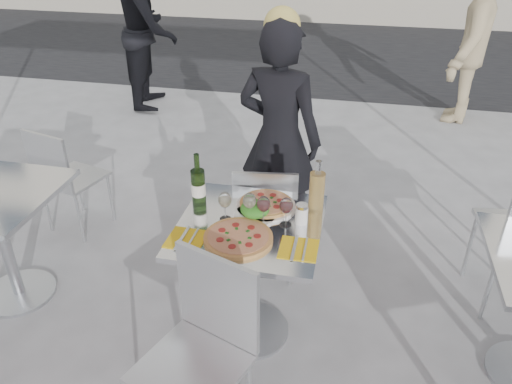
% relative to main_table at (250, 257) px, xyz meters
% --- Properties ---
extents(ground, '(80.00, 80.00, 0.00)m').
position_rel_main_table_xyz_m(ground, '(0.00, 0.00, -0.54)').
color(ground, slate).
extents(street_asphalt, '(24.00, 5.00, 0.00)m').
position_rel_main_table_xyz_m(street_asphalt, '(0.00, 6.50, -0.54)').
color(street_asphalt, black).
rests_on(street_asphalt, ground).
extents(main_table, '(0.72, 0.72, 0.75)m').
position_rel_main_table_xyz_m(main_table, '(0.00, 0.00, 0.00)').
color(main_table, '#B7BABF').
rests_on(main_table, ground).
extents(chair_far, '(0.43, 0.44, 0.83)m').
position_rel_main_table_xyz_m(chair_far, '(-0.01, 0.50, -0.05)').
color(chair_far, silver).
rests_on(chair_far, ground).
extents(chair_near, '(0.54, 0.54, 0.91)m').
position_rel_main_table_xyz_m(chair_near, '(-0.07, -0.60, -0.00)').
color(chair_near, silver).
rests_on(chair_near, ground).
extents(side_chair_lfar, '(0.47, 0.47, 0.83)m').
position_rel_main_table_xyz_m(side_chair_lfar, '(-1.52, 0.71, -0.05)').
color(side_chair_lfar, silver).
rests_on(side_chair_lfar, ground).
extents(woman_diner, '(0.65, 0.50, 1.59)m').
position_rel_main_table_xyz_m(woman_diner, '(-0.02, 0.95, 0.25)').
color(woman_diner, black).
rests_on(woman_diner, ground).
extents(pedestrian_a, '(0.82, 0.97, 1.76)m').
position_rel_main_table_xyz_m(pedestrian_a, '(-1.96, 3.45, 0.34)').
color(pedestrian_a, black).
rests_on(pedestrian_a, ground).
extents(pedestrian_b, '(0.98, 1.35, 1.88)m').
position_rel_main_table_xyz_m(pedestrian_b, '(1.53, 3.69, 0.40)').
color(pedestrian_b, tan).
rests_on(pedestrian_b, ground).
extents(pizza_near, '(0.34, 0.34, 0.02)m').
position_rel_main_table_xyz_m(pizza_near, '(-0.02, -0.14, 0.22)').
color(pizza_near, tan).
rests_on(pizza_near, main_table).
extents(pizza_far, '(0.32, 0.32, 0.03)m').
position_rel_main_table_xyz_m(pizza_far, '(0.05, 0.17, 0.23)').
color(pizza_far, white).
rests_on(pizza_far, main_table).
extents(salad_plate, '(0.22, 0.22, 0.09)m').
position_rel_main_table_xyz_m(salad_plate, '(0.01, 0.07, 0.25)').
color(salad_plate, white).
rests_on(salad_plate, main_table).
extents(wine_bottle, '(0.07, 0.08, 0.29)m').
position_rel_main_table_xyz_m(wine_bottle, '(-0.31, 0.13, 0.32)').
color(wine_bottle, '#2B4A1C').
rests_on(wine_bottle, main_table).
extents(carafe, '(0.08, 0.08, 0.29)m').
position_rel_main_table_xyz_m(carafe, '(0.31, 0.20, 0.33)').
color(carafe, tan).
rests_on(carafe, main_table).
extents(sugar_shaker, '(0.06, 0.06, 0.11)m').
position_rel_main_table_xyz_m(sugar_shaker, '(0.25, 0.06, 0.26)').
color(sugar_shaker, white).
rests_on(sugar_shaker, main_table).
extents(wineglass_white_a, '(0.07, 0.07, 0.16)m').
position_rel_main_table_xyz_m(wineglass_white_a, '(-0.13, 0.02, 0.32)').
color(wineglass_white_a, white).
rests_on(wineglass_white_a, main_table).
extents(wineglass_white_b, '(0.07, 0.07, 0.16)m').
position_rel_main_table_xyz_m(wineglass_white_b, '(-0.01, 0.04, 0.32)').
color(wineglass_white_b, white).
rests_on(wineglass_white_b, main_table).
extents(wineglass_red_a, '(0.07, 0.07, 0.16)m').
position_rel_main_table_xyz_m(wineglass_red_a, '(0.07, 0.02, 0.32)').
color(wineglass_red_a, white).
rests_on(wineglass_red_a, main_table).
extents(wineglass_red_b, '(0.07, 0.07, 0.16)m').
position_rel_main_table_xyz_m(wineglass_red_b, '(0.18, 0.03, 0.32)').
color(wineglass_red_b, white).
rests_on(wineglass_red_b, main_table).
extents(napkin_left, '(0.18, 0.20, 0.01)m').
position_rel_main_table_xyz_m(napkin_left, '(-0.27, -0.19, 0.21)').
color(napkin_left, yellow).
rests_on(napkin_left, main_table).
extents(napkin_right, '(0.18, 0.20, 0.01)m').
position_rel_main_table_xyz_m(napkin_right, '(0.27, -0.16, 0.21)').
color(napkin_right, yellow).
rests_on(napkin_right, main_table).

